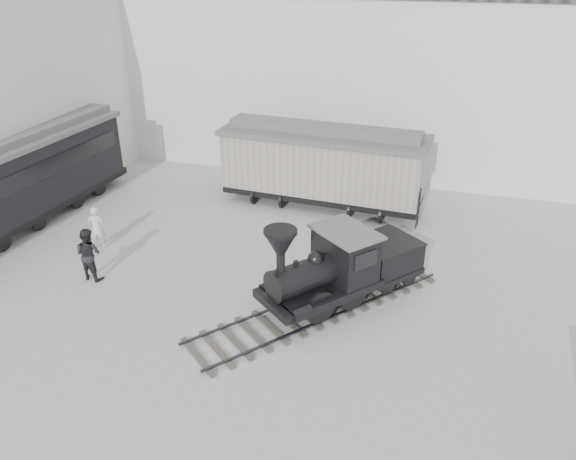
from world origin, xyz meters
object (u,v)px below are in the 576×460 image
(passenger_coach, at_px, (1,186))
(visitor_a, at_px, (97,228))
(boxcar, at_px, (323,164))
(visitor_b, at_px, (89,254))
(locomotive, at_px, (337,272))

(passenger_coach, distance_m, visitor_a, 4.28)
(boxcar, xyz_separation_m, passenger_coach, (-11.05, -5.88, 0.05))
(visitor_b, bearing_deg, boxcar, -120.39)
(passenger_coach, distance_m, visitor_b, 5.62)
(passenger_coach, height_order, visitor_b, passenger_coach)
(boxcar, bearing_deg, passenger_coach, -148.44)
(passenger_coach, height_order, visitor_a, passenger_coach)
(locomotive, distance_m, visitor_a, 9.12)
(visitor_a, bearing_deg, boxcar, -164.03)
(boxcar, xyz_separation_m, visitor_b, (-5.97, -8.05, -0.92))
(locomotive, height_order, visitor_a, locomotive)
(visitor_a, height_order, visitor_b, visitor_b)
(locomotive, bearing_deg, visitor_b, -134.53)
(locomotive, relative_size, visitor_a, 4.72)
(visitor_b, bearing_deg, passenger_coach, -16.97)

